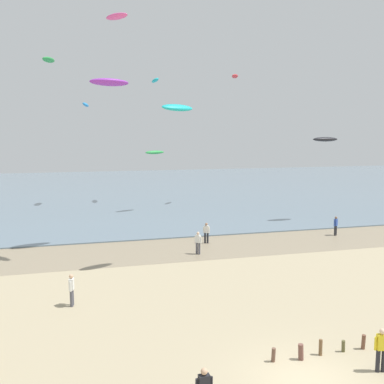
{
  "coord_description": "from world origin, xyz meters",
  "views": [
    {
      "loc": [
        -7.71,
        -13.27,
        8.91
      ],
      "look_at": [
        -1.6,
        10.11,
        5.7
      ],
      "focal_mm": 40.65,
      "sensor_mm": 36.0,
      "label": 1
    }
  ],
  "objects_px": {
    "kite_aloft_0": "(86,105)",
    "kite_aloft_4": "(177,108)",
    "person_mid_beach": "(336,225)",
    "kite_aloft_8": "(117,16)",
    "person_nearest_camera": "(72,289)",
    "kite_aloft_7": "(155,152)",
    "kite_aloft_10": "(49,60)",
    "kite_aloft_11": "(155,80)",
    "person_by_waterline": "(198,242)",
    "person_trailing_behind": "(206,232)",
    "kite_aloft_3": "(235,76)",
    "kite_aloft_5": "(325,139)",
    "person_left_flank": "(381,349)",
    "kite_aloft_6": "(109,82)"
  },
  "relations": [
    {
      "from": "kite_aloft_0",
      "to": "kite_aloft_4",
      "type": "height_order",
      "value": "kite_aloft_0"
    },
    {
      "from": "person_mid_beach",
      "to": "kite_aloft_8",
      "type": "height_order",
      "value": "kite_aloft_8"
    },
    {
      "from": "person_nearest_camera",
      "to": "kite_aloft_7",
      "type": "distance_m",
      "value": 28.42
    },
    {
      "from": "kite_aloft_8",
      "to": "kite_aloft_10",
      "type": "xyz_separation_m",
      "value": [
        -5.65,
        22.29,
        0.54
      ]
    },
    {
      "from": "kite_aloft_8",
      "to": "kite_aloft_11",
      "type": "bearing_deg",
      "value": -54.65
    },
    {
      "from": "person_by_waterline",
      "to": "person_trailing_behind",
      "type": "relative_size",
      "value": 1.0
    },
    {
      "from": "kite_aloft_8",
      "to": "kite_aloft_10",
      "type": "relative_size",
      "value": 0.73
    },
    {
      "from": "kite_aloft_3",
      "to": "kite_aloft_5",
      "type": "height_order",
      "value": "kite_aloft_3"
    },
    {
      "from": "person_mid_beach",
      "to": "kite_aloft_11",
      "type": "bearing_deg",
      "value": 118.36
    },
    {
      "from": "person_left_flank",
      "to": "person_mid_beach",
      "type": "bearing_deg",
      "value": 61.25
    },
    {
      "from": "kite_aloft_4",
      "to": "kite_aloft_6",
      "type": "xyz_separation_m",
      "value": [
        -3.78,
        6.56,
        2.21
      ]
    },
    {
      "from": "person_mid_beach",
      "to": "kite_aloft_0",
      "type": "height_order",
      "value": "kite_aloft_0"
    },
    {
      "from": "person_nearest_camera",
      "to": "kite_aloft_10",
      "type": "bearing_deg",
      "value": 94.41
    },
    {
      "from": "kite_aloft_0",
      "to": "kite_aloft_5",
      "type": "bearing_deg",
      "value": -120.48
    },
    {
      "from": "person_by_waterline",
      "to": "kite_aloft_7",
      "type": "bearing_deg",
      "value": 90.1
    },
    {
      "from": "kite_aloft_4",
      "to": "person_trailing_behind",
      "type": "bearing_deg",
      "value": -146.61
    },
    {
      "from": "person_by_waterline",
      "to": "kite_aloft_5",
      "type": "xyz_separation_m",
      "value": [
        15.71,
        8.74,
        7.5
      ]
    },
    {
      "from": "kite_aloft_3",
      "to": "kite_aloft_5",
      "type": "xyz_separation_m",
      "value": [
        5.15,
        -12.54,
        -7.59
      ]
    },
    {
      "from": "kite_aloft_4",
      "to": "kite_aloft_10",
      "type": "bearing_deg",
      "value": -94.55
    },
    {
      "from": "kite_aloft_7",
      "to": "kite_aloft_8",
      "type": "relative_size",
      "value": 1.31
    },
    {
      "from": "kite_aloft_5",
      "to": "kite_aloft_0",
      "type": "bearing_deg",
      "value": 141.06
    },
    {
      "from": "person_trailing_behind",
      "to": "kite_aloft_5",
      "type": "distance_m",
      "value": 17.02
    },
    {
      "from": "kite_aloft_5",
      "to": "kite_aloft_10",
      "type": "height_order",
      "value": "kite_aloft_10"
    },
    {
      "from": "kite_aloft_7",
      "to": "kite_aloft_5",
      "type": "bearing_deg",
      "value": 122.6
    },
    {
      "from": "kite_aloft_4",
      "to": "kite_aloft_7",
      "type": "xyz_separation_m",
      "value": [
        2.17,
        21.39,
        -3.72
      ]
    },
    {
      "from": "person_mid_beach",
      "to": "person_trailing_behind",
      "type": "height_order",
      "value": "same"
    },
    {
      "from": "kite_aloft_7",
      "to": "person_nearest_camera",
      "type": "bearing_deg",
      "value": 45.34
    },
    {
      "from": "kite_aloft_5",
      "to": "kite_aloft_10",
      "type": "relative_size",
      "value": 1.07
    },
    {
      "from": "kite_aloft_3",
      "to": "kite_aloft_8",
      "type": "relative_size",
      "value": 1.1
    },
    {
      "from": "person_nearest_camera",
      "to": "kite_aloft_5",
      "type": "xyz_separation_m",
      "value": [
        24.72,
        16.61,
        7.5
      ]
    },
    {
      "from": "kite_aloft_0",
      "to": "kite_aloft_10",
      "type": "distance_m",
      "value": 6.84
    },
    {
      "from": "kite_aloft_6",
      "to": "person_trailing_behind",
      "type": "bearing_deg",
      "value": 160.62
    },
    {
      "from": "person_left_flank",
      "to": "kite_aloft_7",
      "type": "distance_m",
      "value": 36.4
    },
    {
      "from": "person_trailing_behind",
      "to": "kite_aloft_8",
      "type": "xyz_separation_m",
      "value": [
        -7.22,
        -3.18,
        15.74
      ]
    },
    {
      "from": "person_trailing_behind",
      "to": "kite_aloft_0",
      "type": "xyz_separation_m",
      "value": [
        -8.93,
        22.16,
        11.59
      ]
    },
    {
      "from": "kite_aloft_0",
      "to": "kite_aloft_5",
      "type": "height_order",
      "value": "kite_aloft_0"
    },
    {
      "from": "person_nearest_camera",
      "to": "person_mid_beach",
      "type": "xyz_separation_m",
      "value": [
        22.44,
        10.65,
        0.0
      ]
    },
    {
      "from": "person_by_waterline",
      "to": "kite_aloft_8",
      "type": "bearing_deg",
      "value": -178.28
    },
    {
      "from": "kite_aloft_5",
      "to": "person_by_waterline",
      "type": "bearing_deg",
      "value": -154.43
    },
    {
      "from": "person_left_flank",
      "to": "kite_aloft_6",
      "type": "bearing_deg",
      "value": 111.67
    },
    {
      "from": "kite_aloft_10",
      "to": "kite_aloft_0",
      "type": "bearing_deg",
      "value": -30.58
    },
    {
      "from": "kite_aloft_0",
      "to": "kite_aloft_8",
      "type": "distance_m",
      "value": 25.73
    },
    {
      "from": "kite_aloft_3",
      "to": "kite_aloft_4",
      "type": "xyz_separation_m",
      "value": [
        -12.77,
        -24.25,
        -5.41
      ]
    },
    {
      "from": "kite_aloft_3",
      "to": "kite_aloft_7",
      "type": "height_order",
      "value": "kite_aloft_3"
    },
    {
      "from": "kite_aloft_7",
      "to": "kite_aloft_11",
      "type": "xyz_separation_m",
      "value": [
        1.34,
        6.82,
        8.82
      ]
    },
    {
      "from": "person_nearest_camera",
      "to": "kite_aloft_7",
      "type": "relative_size",
      "value": 0.68
    },
    {
      "from": "person_left_flank",
      "to": "kite_aloft_11",
      "type": "relative_size",
      "value": 0.62
    },
    {
      "from": "person_by_waterline",
      "to": "person_trailing_behind",
      "type": "xyz_separation_m",
      "value": [
        1.54,
        3.01,
        0.0
      ]
    },
    {
      "from": "person_nearest_camera",
      "to": "kite_aloft_8",
      "type": "bearing_deg",
      "value": 66.56
    },
    {
      "from": "person_trailing_behind",
      "to": "kite_aloft_8",
      "type": "relative_size",
      "value": 0.89
    }
  ]
}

